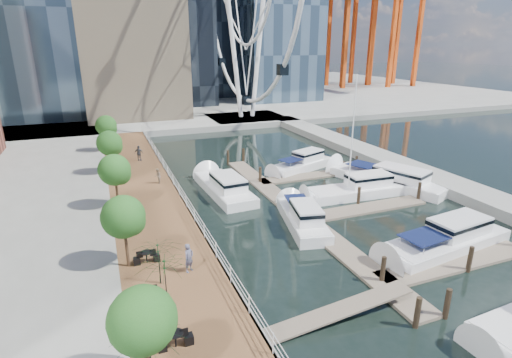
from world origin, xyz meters
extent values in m
plane|color=black|center=(0.00, 0.00, 0.00)|extent=(520.00, 520.00, 0.00)
cube|color=brown|center=(-9.00, 15.00, 0.50)|extent=(6.00, 60.00, 1.00)
cube|color=#595954|center=(-6.00, 15.00, 0.50)|extent=(0.25, 60.00, 1.00)
cube|color=gray|center=(0.00, 102.00, 0.50)|extent=(200.00, 114.00, 1.00)
cube|color=gray|center=(20.00, 20.00, 0.50)|extent=(4.00, 60.00, 1.00)
cube|color=gray|center=(14.00, 52.00, 0.50)|extent=(14.00, 12.00, 1.00)
cube|color=#6D6051|center=(3.00, 10.00, 0.10)|extent=(2.00, 32.00, 0.20)
cube|color=#6D6051|center=(9.00, -2.00, 0.10)|extent=(12.00, 2.00, 0.20)
cube|color=#6D6051|center=(9.00, 8.00, 0.10)|extent=(12.00, 2.00, 0.20)
cube|color=#6D6051|center=(9.00, 18.00, 0.10)|extent=(12.00, 2.00, 0.20)
cylinder|color=white|center=(11.50, 52.00, 14.00)|extent=(0.80, 0.80, 26.00)
cylinder|color=white|center=(16.50, 52.00, 14.00)|extent=(0.80, 0.80, 26.00)
sphere|color=#265B1E|center=(-11.40, -6.00, 4.30)|extent=(2.60, 2.60, 2.60)
cylinder|color=#3F2B1C|center=(-11.40, 4.00, 2.20)|extent=(0.20, 0.20, 2.40)
sphere|color=#265B1E|center=(-11.40, 4.00, 4.30)|extent=(2.60, 2.60, 2.60)
cylinder|color=#3F2B1C|center=(-11.40, 14.00, 2.20)|extent=(0.20, 0.20, 2.40)
sphere|color=#265B1E|center=(-11.40, 14.00, 4.30)|extent=(2.60, 2.60, 2.60)
cylinder|color=#3F2B1C|center=(-11.40, 24.00, 2.20)|extent=(0.20, 0.20, 2.40)
sphere|color=#265B1E|center=(-11.40, 24.00, 4.30)|extent=(2.60, 2.60, 2.60)
cylinder|color=#3F2B1C|center=(-11.40, 34.00, 2.20)|extent=(0.20, 0.20, 2.40)
sphere|color=#265B1E|center=(-11.40, 34.00, 4.30)|extent=(2.60, 2.60, 2.60)
imported|color=#4F5069|center=(-8.04, 2.01, 1.91)|extent=(0.79, 0.74, 1.82)
imported|color=#7C6755|center=(-7.41, 18.95, 1.75)|extent=(0.63, 0.78, 1.50)
imported|color=#353842|center=(-8.22, 28.01, 1.91)|extent=(1.14, 0.92, 1.82)
imported|color=#0E3614|center=(-9.83, -0.77, 2.36)|extent=(3.23, 3.29, 2.72)
imported|color=#0E3519|center=(-9.85, 1.32, 2.30)|extent=(2.83, 2.88, 2.59)
camera|label=1|loc=(-11.99, -18.95, 13.93)|focal=28.00mm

